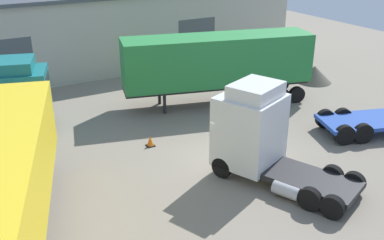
{
  "coord_description": "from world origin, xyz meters",
  "views": [
    {
      "loc": [
        -10.38,
        -15.58,
        9.93
      ],
      "look_at": [
        -0.76,
        1.3,
        1.6
      ],
      "focal_mm": 42.0,
      "sensor_mm": 36.0,
      "label": 1
    }
  ],
  "objects_px": {
    "tractor_unit_white": "(258,134)",
    "container_trailer_green": "(218,61)",
    "tractor_unit_teal": "(15,99)",
    "container_trailer_grey": "(2,186)",
    "traffic_cone": "(150,141)",
    "gravel_pile": "(314,74)"
  },
  "relations": [
    {
      "from": "container_trailer_grey",
      "to": "traffic_cone",
      "type": "bearing_deg",
      "value": -38.45
    },
    {
      "from": "tractor_unit_white",
      "to": "container_trailer_green",
      "type": "height_order",
      "value": "container_trailer_green"
    },
    {
      "from": "gravel_pile",
      "to": "traffic_cone",
      "type": "height_order",
      "value": "gravel_pile"
    },
    {
      "from": "container_trailer_green",
      "to": "tractor_unit_white",
      "type": "bearing_deg",
      "value": 83.24
    },
    {
      "from": "container_trailer_grey",
      "to": "tractor_unit_teal",
      "type": "relative_size",
      "value": 1.75
    },
    {
      "from": "tractor_unit_teal",
      "to": "gravel_pile",
      "type": "distance_m",
      "value": 19.51
    },
    {
      "from": "container_trailer_grey",
      "to": "tractor_unit_teal",
      "type": "xyz_separation_m",
      "value": [
        2.01,
        9.97,
        -0.74
      ]
    },
    {
      "from": "container_trailer_green",
      "to": "traffic_cone",
      "type": "xyz_separation_m",
      "value": [
        -6.08,
        -3.35,
        -2.39
      ]
    },
    {
      "from": "gravel_pile",
      "to": "traffic_cone",
      "type": "relative_size",
      "value": 4.47
    },
    {
      "from": "tractor_unit_teal",
      "to": "traffic_cone",
      "type": "xyz_separation_m",
      "value": [
        5.27,
        -4.93,
        -1.6
      ]
    },
    {
      "from": "gravel_pile",
      "to": "traffic_cone",
      "type": "xyz_separation_m",
      "value": [
        -14.15,
        -3.49,
        -0.32
      ]
    },
    {
      "from": "tractor_unit_teal",
      "to": "container_trailer_green",
      "type": "bearing_deg",
      "value": 9.21
    },
    {
      "from": "container_trailer_green",
      "to": "gravel_pile",
      "type": "relative_size",
      "value": 4.67
    },
    {
      "from": "traffic_cone",
      "to": "container_trailer_grey",
      "type": "bearing_deg",
      "value": -145.3
    },
    {
      "from": "container_trailer_grey",
      "to": "traffic_cone",
      "type": "distance_m",
      "value": 9.15
    },
    {
      "from": "container_trailer_green",
      "to": "container_trailer_grey",
      "type": "bearing_deg",
      "value": 47.12
    },
    {
      "from": "tractor_unit_white",
      "to": "container_trailer_green",
      "type": "relative_size",
      "value": 0.56
    },
    {
      "from": "tractor_unit_teal",
      "to": "traffic_cone",
      "type": "height_order",
      "value": "tractor_unit_teal"
    },
    {
      "from": "container_trailer_grey",
      "to": "traffic_cone",
      "type": "relative_size",
      "value": 21.46
    },
    {
      "from": "traffic_cone",
      "to": "tractor_unit_white",
      "type": "bearing_deg",
      "value": -59.21
    },
    {
      "from": "container_trailer_green",
      "to": "tractor_unit_teal",
      "type": "height_order",
      "value": "container_trailer_green"
    },
    {
      "from": "container_trailer_green",
      "to": "container_trailer_grey",
      "type": "height_order",
      "value": "container_trailer_green"
    }
  ]
}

